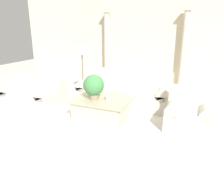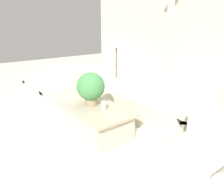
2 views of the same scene
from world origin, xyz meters
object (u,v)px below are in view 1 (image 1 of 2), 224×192
(floor_lamp, at_px, (82,52))
(coffee_table, at_px, (100,110))
(sofa_long, at_px, (125,91))
(armchair, at_px, (190,112))
(potted_plant, at_px, (94,86))
(loveseat, at_px, (36,93))

(floor_lamp, bearing_deg, coffee_table, -48.60)
(sofa_long, relative_size, armchair, 2.68)
(sofa_long, xyz_separation_m, potted_plant, (-0.28, -1.25, 0.43))
(loveseat, bearing_deg, coffee_table, -4.69)
(potted_plant, bearing_deg, floor_lamp, 127.84)
(coffee_table, xyz_separation_m, armchair, (1.86, 0.33, 0.11))
(sofa_long, bearing_deg, floor_lamp, 173.44)
(potted_plant, xyz_separation_m, armchair, (2.02, 0.31, -0.42))
(sofa_long, bearing_deg, loveseat, -151.57)
(sofa_long, distance_m, loveseat, 2.34)
(sofa_long, height_order, armchair, sofa_long)
(loveseat, xyz_separation_m, armchair, (3.80, 0.17, -0.00))
(loveseat, distance_m, armchair, 3.80)
(coffee_table, xyz_separation_m, potted_plant, (-0.16, 0.02, 0.53))
(loveseat, distance_m, coffee_table, 1.95)
(floor_lamp, xyz_separation_m, armchair, (3.12, -1.10, -0.96))
(floor_lamp, bearing_deg, sofa_long, -6.56)
(potted_plant, bearing_deg, armchair, 8.84)
(sofa_long, relative_size, potted_plant, 4.40)
(armchair, bearing_deg, loveseat, -177.37)
(loveseat, bearing_deg, potted_plant, -4.50)
(loveseat, bearing_deg, armchair, 2.63)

